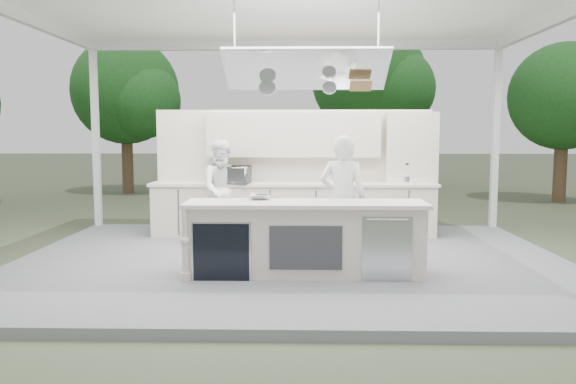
{
  "coord_description": "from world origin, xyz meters",
  "views": [
    {
      "loc": [
        0.14,
        -8.08,
        1.96
      ],
      "look_at": [
        -0.06,
        0.4,
        1.06
      ],
      "focal_mm": 35.0,
      "sensor_mm": 36.0,
      "label": 1
    }
  ],
  "objects_px": {
    "head_chef": "(343,200)",
    "demo_island": "(304,238)",
    "sous_chef": "(224,190)",
    "back_counter": "(293,209)"
  },
  "relations": [
    {
      "from": "demo_island",
      "to": "sous_chef",
      "type": "xyz_separation_m",
      "value": [
        -1.37,
        2.42,
        0.38
      ]
    },
    {
      "from": "demo_island",
      "to": "sous_chef",
      "type": "relative_size",
      "value": 1.81
    },
    {
      "from": "demo_island",
      "to": "back_counter",
      "type": "distance_m",
      "value": 2.82
    },
    {
      "from": "head_chef",
      "to": "sous_chef",
      "type": "relative_size",
      "value": 1.05
    },
    {
      "from": "head_chef",
      "to": "demo_island",
      "type": "bearing_deg",
      "value": 65.11
    },
    {
      "from": "back_counter",
      "to": "sous_chef",
      "type": "distance_m",
      "value": 1.31
    },
    {
      "from": "demo_island",
      "to": "head_chef",
      "type": "xyz_separation_m",
      "value": [
        0.55,
        0.64,
        0.43
      ]
    },
    {
      "from": "back_counter",
      "to": "demo_island",
      "type": "bearing_deg",
      "value": -86.37
    },
    {
      "from": "demo_island",
      "to": "sous_chef",
      "type": "height_order",
      "value": "sous_chef"
    },
    {
      "from": "demo_island",
      "to": "back_counter",
      "type": "bearing_deg",
      "value": 93.63
    }
  ]
}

